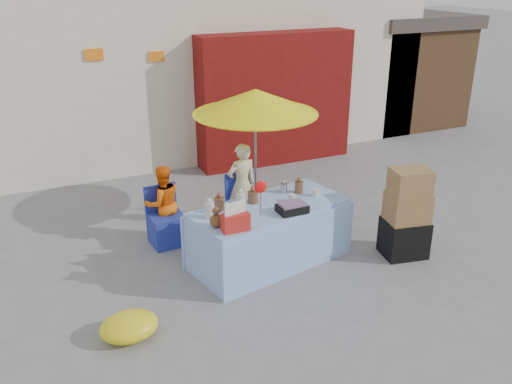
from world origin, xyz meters
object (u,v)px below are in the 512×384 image
vendor_orange (163,203)px  box_stack (406,216)px  chair_left (167,227)px  vendor_beige (242,185)px  market_table (269,233)px  umbrella (255,102)px  chair_right (245,212)px

vendor_orange → box_stack: (2.92, -1.85, 0.02)m
chair_left → vendor_beige: (1.25, 0.13, 0.41)m
market_table → umbrella: bearing=60.7°
chair_left → umbrella: (1.55, 0.28, 1.64)m
chair_right → vendor_orange: size_ratio=0.73×
market_table → chair_right: 1.11m
umbrella → vendor_beige: bearing=-153.4°
chair_left → chair_right: (1.25, 0.00, 0.00)m
vendor_orange → vendor_beige: 1.25m
vendor_beige → market_table: bearing=79.8°
box_stack → chair_left: bearing=149.5°
umbrella → chair_left: bearing=-169.6°
umbrella → box_stack: bearing=-55.7°
chair_right → vendor_orange: (-1.25, 0.13, 0.32)m
chair_right → box_stack: (1.67, -1.72, 0.34)m
chair_left → chair_right: 1.25m
umbrella → box_stack: size_ratio=1.62×
chair_left → vendor_orange: size_ratio=0.73×
vendor_orange → umbrella: bearing=-178.7°
vendor_orange → umbrella: 2.04m
chair_left → box_stack: size_ratio=0.66×
vendor_beige → box_stack: 2.49m
market_table → box_stack: size_ratio=1.80×
chair_right → vendor_beige: size_ratio=0.64×
vendor_orange → box_stack: 3.46m
vendor_orange → vendor_beige: size_ratio=0.87×
market_table → box_stack: market_table is taller
chair_left → umbrella: bearing=6.1°
chair_left → box_stack: box_stack is taller
vendor_beige → chair_right: bearing=85.3°
chair_left → box_stack: (2.92, -1.72, 0.34)m
market_table → vendor_orange: market_table is taller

